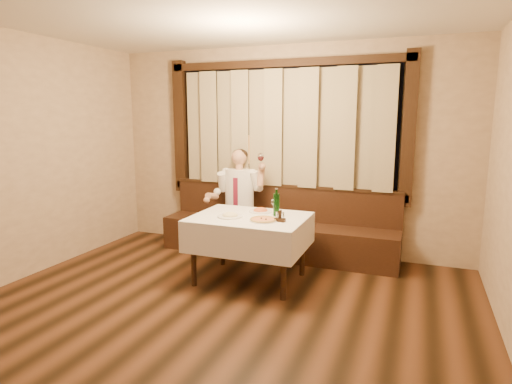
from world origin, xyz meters
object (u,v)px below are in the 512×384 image
at_px(seated_man, 238,193).
at_px(pasta_red, 261,209).
at_px(pasta_cream, 230,214).
at_px(banquette, 278,232).
at_px(dining_table, 250,225).
at_px(pizza, 263,220).
at_px(green_bottle, 276,204).
at_px(cruet_caddy, 280,218).

bearing_deg(seated_man, pasta_red, -49.22).
height_order(pasta_red, pasta_cream, pasta_cream).
relative_size(banquette, dining_table, 2.52).
bearing_deg(pasta_cream, pizza, -3.84).
bearing_deg(pasta_red, banquette, 92.80).
bearing_deg(green_bottle, banquette, 106.93).
distance_m(cruet_caddy, seated_man, 1.41).
xyz_separation_m(pasta_cream, green_bottle, (0.46, 0.24, 0.10)).
bearing_deg(pizza, pasta_cream, 176.16).
height_order(banquette, cruet_caddy, banquette).
bearing_deg(green_bottle, pizza, -102.90).
height_order(banquette, pasta_cream, banquette).
bearing_deg(banquette, green_bottle, -73.07).
relative_size(banquette, pasta_cream, 11.30).
xyz_separation_m(pizza, pasta_red, (-0.18, 0.39, 0.02)).
xyz_separation_m(green_bottle, cruet_caddy, (0.12, -0.23, -0.09)).
relative_size(pizza, green_bottle, 0.95).
height_order(dining_table, pasta_cream, pasta_cream).
bearing_deg(banquette, pizza, -79.56).
distance_m(dining_table, seated_man, 1.10).
bearing_deg(pizza, banquette, 100.44).
relative_size(banquette, green_bottle, 10.09).
relative_size(banquette, cruet_caddy, 26.16).
distance_m(banquette, pasta_red, 0.91).
bearing_deg(green_bottle, pasta_cream, -153.01).
height_order(pasta_cream, green_bottle, green_bottle).
height_order(banquette, pasta_red, banquette).
xyz_separation_m(pasta_red, pasta_cream, (-0.23, -0.37, 0.00)).
bearing_deg(pasta_red, pizza, -65.74).
bearing_deg(cruet_caddy, banquette, 118.53).
bearing_deg(cruet_caddy, pizza, -159.13).
bearing_deg(dining_table, pizza, -33.66).
relative_size(pizza, pasta_red, 1.12).
relative_size(dining_table, pasta_red, 4.71).
distance_m(pasta_cream, green_bottle, 0.53).
xyz_separation_m(banquette, pizza, (0.22, -1.17, 0.46)).
xyz_separation_m(dining_table, cruet_caddy, (0.39, -0.11, 0.15)).
bearing_deg(seated_man, pizza, -54.54).
relative_size(banquette, pizza, 10.63).
distance_m(banquette, green_bottle, 1.11).
height_order(green_bottle, cruet_caddy, green_bottle).
bearing_deg(cruet_caddy, pasta_cream, -169.73).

